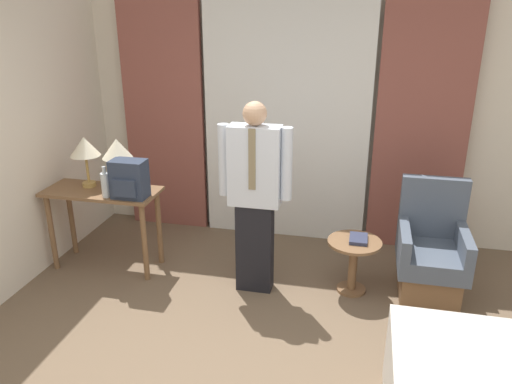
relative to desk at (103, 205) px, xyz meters
name	(u,v)px	position (x,y,z in m)	size (l,w,h in m)	color
wall_back	(288,109)	(1.52, 1.20, 0.72)	(10.00, 0.06, 2.70)	silver
curtain_sheer_center	(286,118)	(1.52, 1.07, 0.66)	(1.68, 0.06, 2.58)	white
curtain_drape_left	(164,112)	(0.20, 1.07, 0.66)	(0.87, 0.06, 2.58)	brown
curtain_drape_right	(422,124)	(2.84, 1.07, 0.66)	(0.87, 0.06, 2.58)	brown
desk	(103,205)	(0.00, 0.00, 0.00)	(1.05, 0.45, 0.78)	brown
table_lamp_left	(85,148)	(-0.16, 0.07, 0.51)	(0.27, 0.27, 0.47)	tan
table_lamp_right	(117,150)	(0.16, 0.07, 0.51)	(0.27, 0.27, 0.47)	tan
bottle_near_edge	(105,184)	(0.13, -0.14, 0.26)	(0.08, 0.08, 0.28)	silver
backpack	(129,179)	(0.34, -0.11, 0.32)	(0.30, 0.22, 0.34)	#2D384C
person	(255,192)	(1.46, -0.09, 0.28)	(0.62, 0.20, 1.66)	black
armchair	(430,257)	(2.94, 0.16, -0.28)	(0.56, 0.65, 0.99)	brown
side_table	(353,257)	(2.30, 0.05, -0.30)	(0.46, 0.46, 0.48)	brown
book	(358,239)	(2.33, 0.07, -0.13)	(0.15, 0.22, 0.03)	#2D334C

